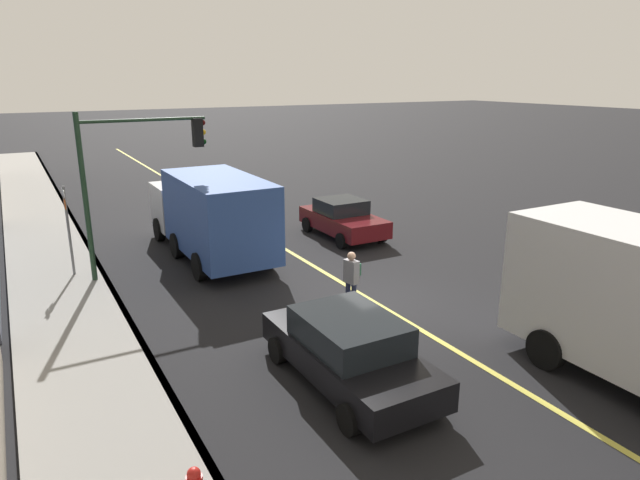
# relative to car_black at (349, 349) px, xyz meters

# --- Properties ---
(ground) EXTENTS (200.00, 200.00, 0.00)m
(ground) POSITION_rel_car_black_xyz_m (3.29, -2.97, -0.78)
(ground) COLOR black
(sidewalk_slab) EXTENTS (80.00, 2.79, 0.15)m
(sidewalk_slab) POSITION_rel_car_black_xyz_m (3.29, 4.76, -0.70)
(sidewalk_slab) COLOR gray
(sidewalk_slab) RESTS_ON ground
(curb_edge) EXTENTS (80.00, 0.16, 0.15)m
(curb_edge) POSITION_rel_car_black_xyz_m (3.29, 3.44, -0.70)
(curb_edge) COLOR slate
(curb_edge) RESTS_ON ground
(lane_stripe_center) EXTENTS (80.00, 0.16, 0.01)m
(lane_stripe_center) POSITION_rel_car_black_xyz_m (3.29, -2.97, -0.77)
(lane_stripe_center) COLOR #D8CC4C
(lane_stripe_center) RESTS_ON ground
(car_black) EXTENTS (4.59, 2.06, 1.51)m
(car_black) POSITION_rel_car_black_xyz_m (0.00, 0.00, 0.00)
(car_black) COLOR black
(car_black) RESTS_ON ground
(car_maroon) EXTENTS (4.13, 2.02, 1.50)m
(car_maroon) POSITION_rel_car_black_xyz_m (9.63, -5.75, -0.03)
(car_maroon) COLOR #591116
(car_maroon) RESTS_ON ground
(truck_blue) EXTENTS (7.42, 2.62, 2.98)m
(truck_blue) POSITION_rel_car_black_xyz_m (9.67, -0.36, 0.81)
(truck_blue) COLOR silver
(truck_blue) RESTS_ON ground
(pedestrian_with_backpack) EXTENTS (0.45, 0.42, 1.72)m
(pedestrian_with_backpack) POSITION_rel_car_black_xyz_m (3.11, -2.04, 0.23)
(pedestrian_with_backpack) COLOR #262D4C
(pedestrian_with_backpack) RESTS_ON ground
(traffic_light_mast) EXTENTS (0.28, 3.88, 5.23)m
(traffic_light_mast) POSITION_rel_car_black_xyz_m (8.79, 2.24, 2.83)
(traffic_light_mast) COLOR #1E3823
(traffic_light_mast) RESTS_ON ground
(street_sign_post) EXTENTS (0.60, 0.08, 2.99)m
(street_sign_post) POSITION_rel_car_black_xyz_m (9.63, 4.26, 0.98)
(street_sign_post) COLOR slate
(street_sign_post) RESTS_ON ground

